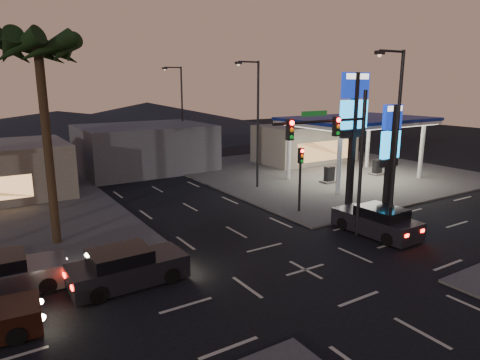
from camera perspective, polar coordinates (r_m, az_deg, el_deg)
ground at (r=20.19m, az=8.72°, el=-11.76°), size 140.00×140.00×0.00m
corner_lot_ne at (r=41.83m, az=10.93°, el=1.14°), size 24.00×24.00×0.12m
gas_station at (r=38.34m, az=15.37°, el=7.47°), size 12.20×8.20×5.47m
convenience_store at (r=46.48m, az=8.62°, el=4.81°), size 10.00×6.00×4.00m
pylon_sign_tall at (r=28.35m, az=14.93°, el=8.44°), size 2.20×0.35×9.00m
pylon_sign_short at (r=29.76m, az=19.44°, el=4.96°), size 1.60×0.35×7.00m
traffic_signal_mast at (r=22.64m, az=13.07°, el=4.56°), size 6.10×0.39×8.00m
pedestal_signal at (r=27.80m, az=8.06°, el=1.43°), size 0.32×0.39×4.30m
streetlight_near at (r=24.21m, az=19.89°, el=5.82°), size 2.14×0.25×10.00m
streetlight_mid at (r=33.73m, az=2.11°, el=8.33°), size 2.14×0.25×10.00m
streetlight_far at (r=45.93m, az=-7.96°, el=9.40°), size 2.14×0.25×10.00m
palm_a at (r=23.46m, az=-25.23°, el=14.28°), size 4.41×4.41×10.86m
building_far_mid at (r=42.64m, az=-12.56°, el=4.21°), size 12.00×9.00×4.40m
hill_right at (r=78.81m, az=-12.21°, el=8.26°), size 50.00×50.00×5.00m
hill_center at (r=74.99m, az=-23.06°, el=6.94°), size 60.00×60.00×4.00m
car_lane_a_front at (r=18.96m, az=-14.90°, el=-11.25°), size 5.01×2.20×1.61m
car_lane_b_front at (r=20.09m, az=-29.25°, el=-11.13°), size 5.03×2.29×1.61m
suv_station at (r=25.28m, az=17.82°, el=-5.28°), size 2.26×4.98×1.64m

